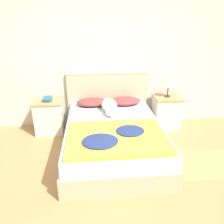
{
  "coord_description": "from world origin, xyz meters",
  "views": [
    {
      "loc": [
        -0.21,
        -1.96,
        1.96
      ],
      "look_at": [
        0.1,
        1.23,
        0.6
      ],
      "focal_mm": 35.0,
      "sensor_mm": 36.0,
      "label": 1
    }
  ],
  "objects_px": {
    "pillow_right": "(125,101)",
    "table_lamp": "(169,84)",
    "nightstand_right": "(166,112)",
    "dog": "(109,106)",
    "nightstand_left": "(50,116)",
    "pillow_left": "(93,102)",
    "book_stack": "(47,99)",
    "bed": "(113,138)"
  },
  "relations": [
    {
      "from": "dog",
      "to": "book_stack",
      "type": "relative_size",
      "value": 3.25
    },
    {
      "from": "pillow_left",
      "to": "pillow_right",
      "type": "distance_m",
      "value": 0.6
    },
    {
      "from": "nightstand_right",
      "to": "pillow_left",
      "type": "bearing_deg",
      "value": 179.75
    },
    {
      "from": "nightstand_left",
      "to": "pillow_left",
      "type": "relative_size",
      "value": 1.08
    },
    {
      "from": "pillow_right",
      "to": "book_stack",
      "type": "bearing_deg",
      "value": 179.72
    },
    {
      "from": "nightstand_left",
      "to": "bed",
      "type": "bearing_deg",
      "value": -34.99
    },
    {
      "from": "pillow_right",
      "to": "dog",
      "type": "bearing_deg",
      "value": -138.08
    },
    {
      "from": "bed",
      "to": "dog",
      "type": "relative_size",
      "value": 2.72
    },
    {
      "from": "nightstand_right",
      "to": "nightstand_left",
      "type": "bearing_deg",
      "value": 180.0
    },
    {
      "from": "pillow_right",
      "to": "table_lamp",
      "type": "xyz_separation_m",
      "value": [
        0.8,
        0.01,
        0.31
      ]
    },
    {
      "from": "nightstand_left",
      "to": "pillow_left",
      "type": "distance_m",
      "value": 0.84
    },
    {
      "from": "nightstand_left",
      "to": "nightstand_right",
      "type": "bearing_deg",
      "value": 0.0
    },
    {
      "from": "book_stack",
      "to": "table_lamp",
      "type": "bearing_deg",
      "value": 0.13
    },
    {
      "from": "pillow_right",
      "to": "dog",
      "type": "relative_size",
      "value": 0.78
    },
    {
      "from": "pillow_left",
      "to": "table_lamp",
      "type": "relative_size",
      "value": 1.79
    },
    {
      "from": "table_lamp",
      "to": "nightstand_left",
      "type": "bearing_deg",
      "value": -179.52
    },
    {
      "from": "pillow_right",
      "to": "dog",
      "type": "xyz_separation_m",
      "value": [
        -0.31,
        -0.28,
        0.02
      ]
    },
    {
      "from": "nightstand_left",
      "to": "pillow_right",
      "type": "distance_m",
      "value": 1.42
    },
    {
      "from": "bed",
      "to": "book_stack",
      "type": "relative_size",
      "value": 8.85
    },
    {
      "from": "nightstand_left",
      "to": "pillow_right",
      "type": "height_order",
      "value": "pillow_right"
    },
    {
      "from": "nightstand_right",
      "to": "table_lamp",
      "type": "relative_size",
      "value": 1.94
    },
    {
      "from": "nightstand_right",
      "to": "dog",
      "type": "xyz_separation_m",
      "value": [
        -1.12,
        -0.28,
        0.27
      ]
    },
    {
      "from": "bed",
      "to": "pillow_left",
      "type": "height_order",
      "value": "pillow_left"
    },
    {
      "from": "pillow_right",
      "to": "bed",
      "type": "bearing_deg",
      "value": -111.05
    },
    {
      "from": "nightstand_right",
      "to": "dog",
      "type": "distance_m",
      "value": 1.18
    },
    {
      "from": "book_stack",
      "to": "table_lamp",
      "type": "distance_m",
      "value": 2.22
    },
    {
      "from": "book_stack",
      "to": "table_lamp",
      "type": "relative_size",
      "value": 0.71
    },
    {
      "from": "pillow_right",
      "to": "book_stack",
      "type": "height_order",
      "value": "book_stack"
    },
    {
      "from": "nightstand_left",
      "to": "dog",
      "type": "xyz_separation_m",
      "value": [
        1.09,
        -0.28,
        0.27
      ]
    },
    {
      "from": "nightstand_right",
      "to": "table_lamp",
      "type": "distance_m",
      "value": 0.56
    },
    {
      "from": "book_stack",
      "to": "nightstand_left",
      "type": "bearing_deg",
      "value": -73.04
    },
    {
      "from": "book_stack",
      "to": "table_lamp",
      "type": "height_order",
      "value": "table_lamp"
    },
    {
      "from": "bed",
      "to": "nightstand_left",
      "type": "distance_m",
      "value": 1.35
    },
    {
      "from": "dog",
      "to": "bed",
      "type": "bearing_deg",
      "value": -88.26
    },
    {
      "from": "pillow_left",
      "to": "book_stack",
      "type": "bearing_deg",
      "value": 179.51
    },
    {
      "from": "pillow_left",
      "to": "table_lamp",
      "type": "height_order",
      "value": "table_lamp"
    },
    {
      "from": "nightstand_right",
      "to": "dog",
      "type": "relative_size",
      "value": 0.84
    },
    {
      "from": "pillow_left",
      "to": "pillow_right",
      "type": "bearing_deg",
      "value": 0.0
    },
    {
      "from": "nightstand_left",
      "to": "table_lamp",
      "type": "relative_size",
      "value": 1.94
    },
    {
      "from": "pillow_left",
      "to": "book_stack",
      "type": "height_order",
      "value": "book_stack"
    },
    {
      "from": "pillow_right",
      "to": "table_lamp",
      "type": "height_order",
      "value": "table_lamp"
    },
    {
      "from": "bed",
      "to": "pillow_right",
      "type": "relative_size",
      "value": 3.5
    }
  ]
}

